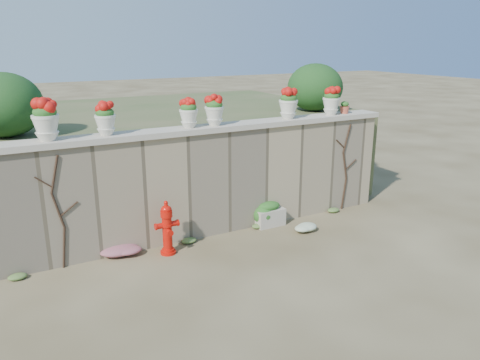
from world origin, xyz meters
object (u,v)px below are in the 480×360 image
fire_hydrant (167,228)px  terracotta_pot (345,108)px  planter_box (269,214)px  urn_pot_0 (46,120)px

fire_hydrant → terracotta_pot: bearing=6.5°
planter_box → urn_pot_0: (-3.96, 0.25, 2.19)m
urn_pot_0 → terracotta_pot: (5.98, -0.00, -0.20)m
fire_hydrant → planter_box: size_ratio=1.61×
planter_box → terracotta_pot: (2.02, 0.25, 1.98)m
urn_pot_0 → terracotta_pot: size_ratio=2.59×
fire_hydrant → planter_box: (2.26, 0.28, -0.26)m
fire_hydrant → urn_pot_0: (-1.70, 0.53, 1.93)m
fire_hydrant → terracotta_pot: terracotta_pot is taller
fire_hydrant → planter_box: fire_hydrant is taller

